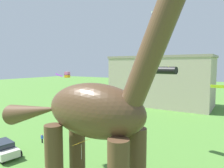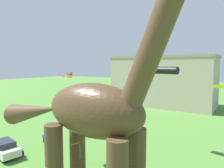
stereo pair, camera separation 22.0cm
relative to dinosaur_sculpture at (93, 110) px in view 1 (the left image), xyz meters
The scene contains 10 objects.
dinosaur_sculpture is the anchor object (origin of this frame).
parked_sedan_left 13.25m from the dinosaur_sculpture, behind, with size 4.44×2.48×1.55m.
person_vendor_side 13.98m from the dinosaur_sculpture, 155.39° to the left, with size 0.39×0.17×1.05m.
kite_drifting 25.90m from the dinosaur_sculpture, 102.00° to the left, with size 0.76×0.76×0.81m.
kite_apex 21.94m from the dinosaur_sculpture, 141.78° to the left, with size 1.83×1.93×0.52m.
kite_high_left 3.51m from the dinosaur_sculpture, 62.03° to the right, with size 0.58×0.78×0.97m.
kite_trailing 28.33m from the dinosaur_sculpture, 137.48° to the left, with size 0.85×0.85×1.15m.
kite_far_right 17.09m from the dinosaur_sculpture, 70.50° to the left, with size 1.70×1.27×0.46m.
kite_mid_center 11.72m from the dinosaur_sculpture, 84.89° to the left, with size 2.93×2.70×0.83m.
background_building_block 36.60m from the dinosaur_sculpture, 102.38° to the left, with size 22.42×10.28×11.16m.
Camera 1 is at (10.13, -7.53, 9.15)m, focal length 33.38 mm.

